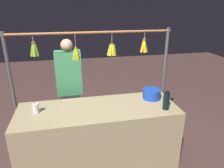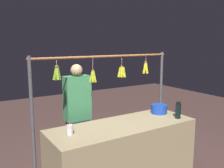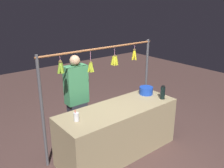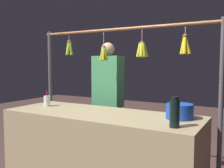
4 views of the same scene
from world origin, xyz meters
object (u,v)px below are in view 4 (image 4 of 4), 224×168
at_px(drink_cup, 47,101).
at_px(water_bottle, 175,113).
at_px(vendor_person, 108,104).
at_px(blue_bucket, 180,111).

bearing_deg(drink_cup, water_bottle, 171.56).
bearing_deg(water_bottle, drink_cup, -8.44).
relative_size(drink_cup, vendor_person, 0.11).
distance_m(water_bottle, blue_bucket, 0.34).
distance_m(water_bottle, vendor_person, 1.48).
bearing_deg(water_bottle, blue_bucket, -81.18).
distance_m(drink_cup, vendor_person, 0.81).
xyz_separation_m(drink_cup, vendor_person, (-0.42, -0.68, -0.10)).
bearing_deg(vendor_person, blue_bucket, 152.20).
height_order(water_bottle, drink_cup, water_bottle).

